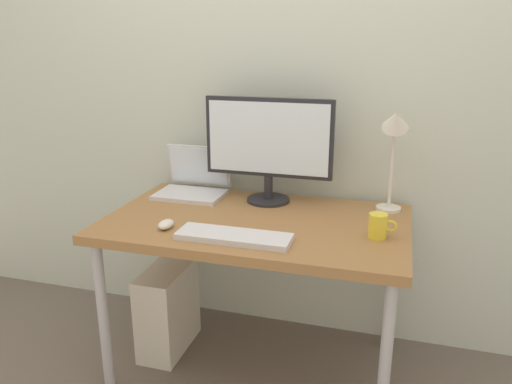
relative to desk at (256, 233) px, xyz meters
name	(u,v)px	position (x,y,z in m)	size (l,w,h in m)	color
ground_plane	(256,366)	(0.00, 0.00, -0.67)	(6.00, 6.00, 0.00)	#665B51
back_wall	(282,74)	(0.00, 0.44, 0.63)	(4.40, 0.04, 2.60)	silver
desk	(256,233)	(0.00, 0.00, 0.00)	(1.27, 0.76, 0.73)	olive
monitor	(269,143)	(-0.01, 0.25, 0.34)	(0.59, 0.20, 0.48)	#232328
laptop	(194,182)	(-0.39, 0.26, 0.12)	(0.32, 0.26, 0.23)	silver
desk_lamp	(394,137)	(0.53, 0.25, 0.40)	(0.11, 0.16, 0.47)	silver
keyboard	(234,237)	(-0.02, -0.24, 0.08)	(0.44, 0.14, 0.02)	silver
mouse	(166,224)	(-0.32, -0.20, 0.08)	(0.06, 0.09, 0.03)	silver
coffee_mug	(378,226)	(0.51, -0.07, 0.11)	(0.11, 0.07, 0.10)	yellow
computer_tower	(168,309)	(-0.45, 0.03, -0.46)	(0.18, 0.36, 0.42)	silver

